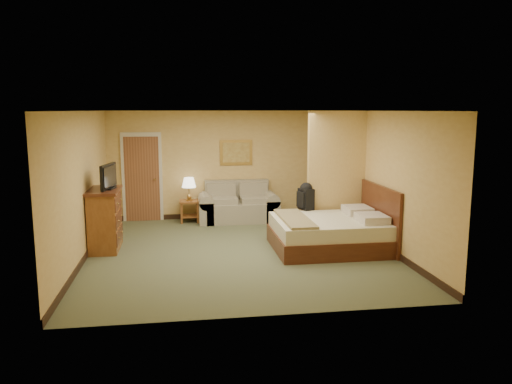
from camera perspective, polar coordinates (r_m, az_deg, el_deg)
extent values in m
plane|color=#525839|center=(9.41, -1.97, -6.78)|extent=(6.00, 6.00, 0.00)
plane|color=white|center=(9.04, -2.07, 9.26)|extent=(6.00, 6.00, 0.00)
cube|color=tan|center=(12.10, -3.66, 3.11)|extent=(5.50, 0.02, 2.60)
cube|color=tan|center=(9.24, -19.22, 0.65)|extent=(0.02, 6.00, 2.60)
cube|color=tan|center=(9.83, 14.12, 1.39)|extent=(0.02, 6.00, 2.60)
cube|color=tan|center=(10.49, 9.15, 2.04)|extent=(1.20, 0.15, 2.60)
cube|color=beige|center=(12.09, -12.88, 1.69)|extent=(0.94, 0.06, 2.10)
cube|color=brown|center=(12.08, -12.88, 1.45)|extent=(0.80, 0.04, 2.00)
cylinder|color=#AB843E|center=(12.01, -11.47, 1.45)|extent=(0.04, 0.12, 0.04)
cube|color=black|center=(12.28, -3.59, -2.66)|extent=(5.50, 0.02, 0.12)
cube|color=gray|center=(11.82, -2.01, -2.27)|extent=(1.54, 0.83, 0.46)
cube|color=gray|center=(12.09, -2.22, 0.27)|extent=(1.54, 0.20, 0.49)
cube|color=gray|center=(11.76, -5.75, -2.24)|extent=(0.33, 0.83, 0.52)
cube|color=gray|center=(11.93, 1.68, -2.03)|extent=(0.33, 0.83, 0.52)
cube|color=brown|center=(11.82, -7.63, -1.06)|extent=(0.47, 0.47, 0.04)
cube|color=brown|center=(11.89, -7.60, -2.73)|extent=(0.39, 0.39, 0.03)
cube|color=brown|center=(11.69, -8.50, -2.48)|extent=(0.05, 0.05, 0.47)
cube|color=brown|center=(11.69, -6.68, -2.43)|extent=(0.05, 0.05, 0.47)
cube|color=brown|center=(12.05, -8.51, -2.12)|extent=(0.05, 0.05, 0.47)
cube|color=brown|center=(12.06, -6.74, -2.07)|extent=(0.05, 0.05, 0.47)
cylinder|color=#AB843E|center=(11.82, -7.64, -0.88)|extent=(0.16, 0.16, 0.04)
cylinder|color=#AB843E|center=(11.78, -7.66, 0.12)|extent=(0.02, 0.02, 0.27)
cone|color=white|center=(11.75, -7.68, 1.09)|extent=(0.33, 0.33, 0.23)
cube|color=brown|center=(10.39, 5.41, -2.66)|extent=(0.81, 0.81, 0.04)
cube|color=brown|center=(10.46, 5.39, -4.26)|extent=(0.69, 0.69, 0.03)
cube|color=brown|center=(10.07, 4.06, -4.40)|extent=(0.05, 0.05, 0.45)
cube|color=brown|center=(10.82, 6.63, -3.46)|extent=(0.05, 0.05, 0.45)
cube|color=#B78E3F|center=(12.08, -2.30, 4.54)|extent=(0.78, 0.03, 0.61)
cube|color=#A57832|center=(12.06, -2.29, 4.53)|extent=(0.65, 0.02, 0.48)
cube|color=brown|center=(9.82, -16.87, -3.18)|extent=(0.51, 1.01, 1.10)
cube|color=#461E10|center=(9.72, -17.03, 0.15)|extent=(0.57, 1.08, 0.06)
cube|color=black|center=(9.70, -16.46, 0.41)|extent=(0.25, 0.37, 0.03)
cube|color=black|center=(9.66, -16.52, 1.73)|extent=(0.20, 0.77, 0.46)
cube|color=#461E10|center=(9.62, 8.55, -5.51)|extent=(2.18, 1.74, 0.33)
cube|color=beige|center=(9.55, 8.59, -3.81)|extent=(2.11, 1.68, 0.26)
cube|color=#461E10|center=(9.85, 13.96, -2.74)|extent=(0.06, 1.85, 1.20)
cube|color=beige|center=(9.37, 13.11, -2.97)|extent=(0.49, 0.60, 0.15)
cube|color=beige|center=(10.07, 11.52, -2.07)|extent=(0.49, 0.60, 0.15)
cube|color=olive|center=(9.34, 4.46, -3.08)|extent=(0.49, 1.63, 0.05)
cube|color=black|center=(10.30, 5.74, -0.81)|extent=(0.31, 0.38, 0.43)
sphere|color=black|center=(10.26, 5.76, 0.37)|extent=(0.26, 0.26, 0.26)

